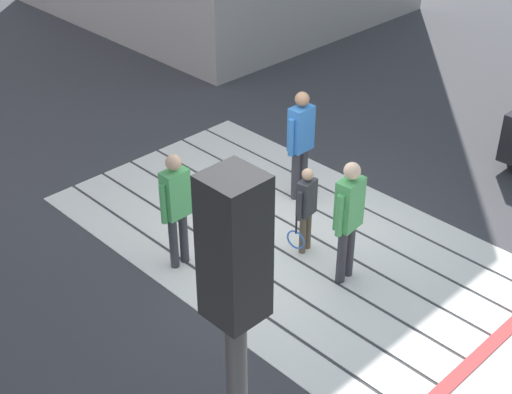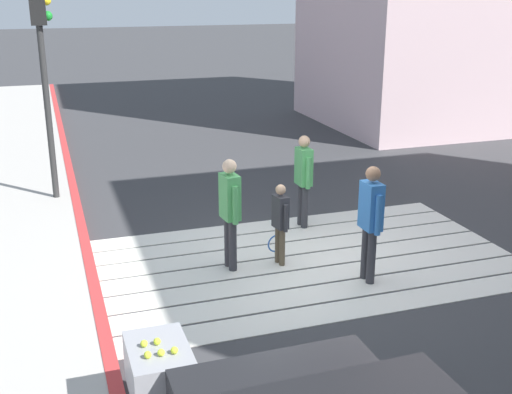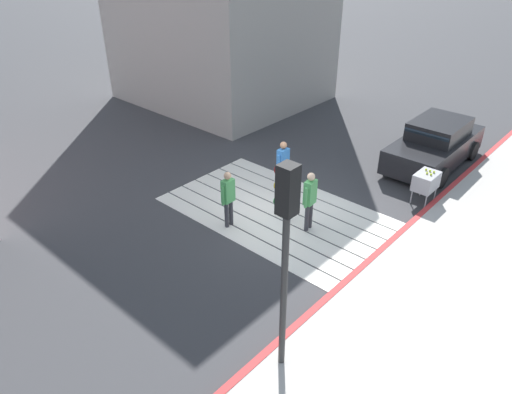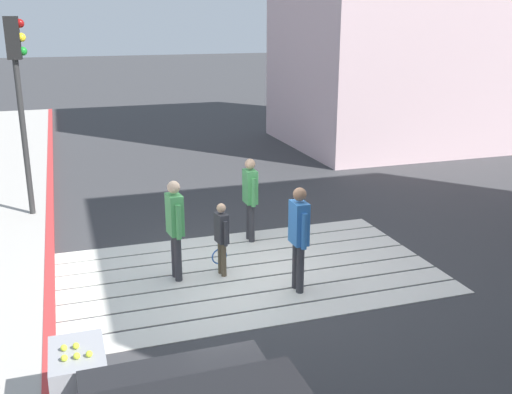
% 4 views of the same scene
% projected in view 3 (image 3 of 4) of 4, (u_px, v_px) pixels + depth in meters
% --- Properties ---
extents(ground_plane, '(120.00, 120.00, 0.00)m').
position_uv_depth(ground_plane, '(276.00, 211.00, 13.85)').
color(ground_plane, '#38383A').
extents(crosswalk_stripes, '(6.40, 3.80, 0.01)m').
position_uv_depth(crosswalk_stripes, '(276.00, 211.00, 13.84)').
color(crosswalk_stripes, silver).
rests_on(crosswalk_stripes, ground).
extents(sidewalk_west, '(4.80, 40.00, 0.12)m').
position_uv_depth(sidewalk_west, '(471.00, 298.00, 10.59)').
color(sidewalk_west, '#ADA8A0').
rests_on(sidewalk_west, ground).
extents(curb_painted, '(0.16, 40.00, 0.13)m').
position_uv_depth(curb_painted, '(377.00, 255.00, 11.94)').
color(curb_painted, '#BC3333').
rests_on(curb_painted, ground).
extents(car_parked_near_curb, '(2.01, 4.32, 1.57)m').
position_uv_depth(car_parked_near_curb, '(435.00, 145.00, 16.15)').
color(car_parked_near_curb, black).
rests_on(car_parked_near_curb, ground).
extents(traffic_light_corner, '(0.39, 0.28, 4.24)m').
position_uv_depth(traffic_light_corner, '(285.00, 233.00, 7.55)').
color(traffic_light_corner, '#2D2D2D').
rests_on(traffic_light_corner, ground).
extents(tennis_ball_cart, '(0.56, 0.80, 1.02)m').
position_uv_depth(tennis_ball_cart, '(426.00, 181.00, 13.97)').
color(tennis_ball_cart, '#99999E').
rests_on(tennis_ball_cart, ground).
extents(pedestrian_adult_lead, '(0.22, 0.51, 1.73)m').
position_uv_depth(pedestrian_adult_lead, '(283.00, 164.00, 14.25)').
color(pedestrian_adult_lead, '#333338').
rests_on(pedestrian_adult_lead, ground).
extents(pedestrian_adult_trailing, '(0.22, 0.49, 1.65)m').
position_uv_depth(pedestrian_adult_trailing, '(228.00, 195.00, 12.72)').
color(pedestrian_adult_trailing, '#333338').
rests_on(pedestrian_adult_trailing, ground).
extents(pedestrian_adult_side, '(0.25, 0.50, 1.71)m').
position_uv_depth(pedestrian_adult_side, '(310.00, 197.00, 12.57)').
color(pedestrian_adult_side, '#333338').
rests_on(pedestrian_adult_side, ground).
extents(pedestrian_child_with_racket, '(0.28, 0.41, 1.28)m').
position_uv_depth(pedestrian_child_with_racket, '(289.00, 196.00, 13.20)').
color(pedestrian_child_with_racket, brown).
rests_on(pedestrian_child_with_racket, ground).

